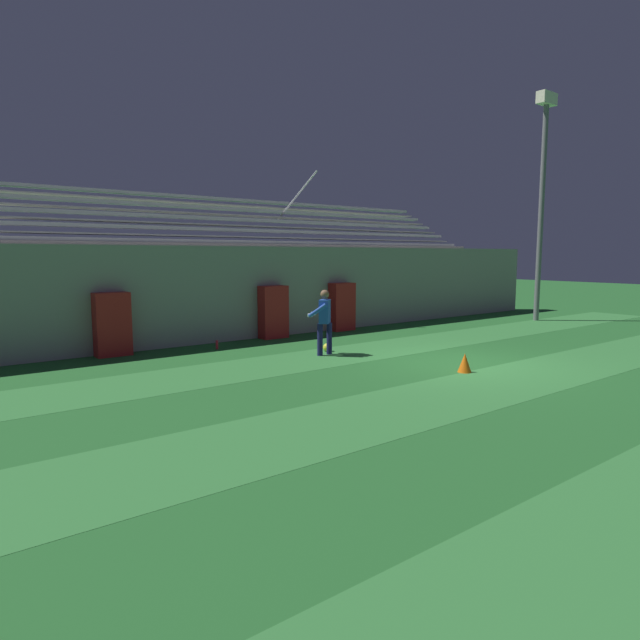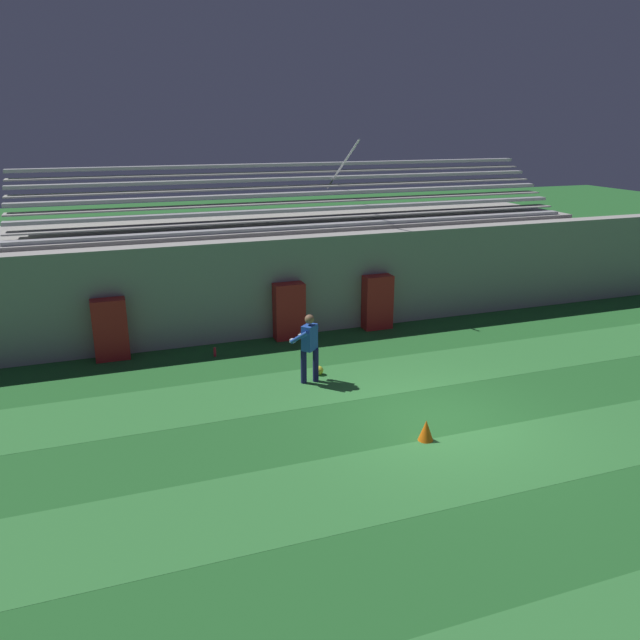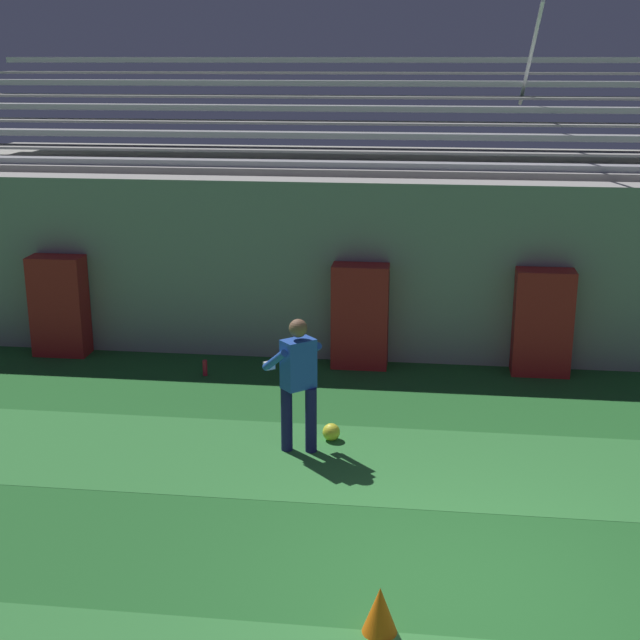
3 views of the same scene
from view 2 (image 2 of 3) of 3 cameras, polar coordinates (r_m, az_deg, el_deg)
The scene contains 12 objects.
ground_plane at distance 13.27m, azimuth 10.71°, elevation -8.97°, with size 80.00×80.00×0.00m, color #236028.
turf_stripe_mid at distance 11.99m, azimuth 14.96°, elevation -12.32°, with size 28.00×2.13×0.01m, color #337A38.
turf_stripe_far at distance 15.28m, azimuth 5.94°, elevation -5.06°, with size 28.00×2.13×0.01m, color #337A38.
back_wall at distance 18.32m, azimuth 0.71°, elevation 3.48°, with size 24.00×0.60×2.80m, color #999691.
padding_pillar_gate_left at distance 17.55m, azimuth -2.84°, elevation 0.81°, with size 0.86×0.44×1.61m, color #B21E1E.
padding_pillar_gate_right at distance 18.50m, azimuth 5.27°, elevation 1.63°, with size 0.86×0.44×1.61m, color #B21E1E.
padding_pillar_far_left at distance 16.86m, azimuth -18.62°, elevation -0.83°, with size 0.86×0.44×1.61m, color #B21E1E.
bleacher_stand at distance 20.45m, azimuth -1.60°, elevation 5.27°, with size 18.00×4.05×5.43m.
goalkeeper at distance 14.50m, azimuth -1.02°, elevation -2.21°, with size 0.74×0.74×1.67m.
soccer_ball at distance 15.21m, azimuth -0.10°, elevation -4.63°, with size 0.22×0.22×0.22m, color yellow.
traffic_cone at distance 12.35m, azimuth 9.66°, elevation -9.92°, with size 0.30×0.30×0.42m, color orange.
water_bottle at distance 16.61m, azimuth -9.59°, elevation -2.89°, with size 0.07×0.07×0.24m, color red.
Camera 2 is at (-6.25, -10.13, 5.86)m, focal length 35.00 mm.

